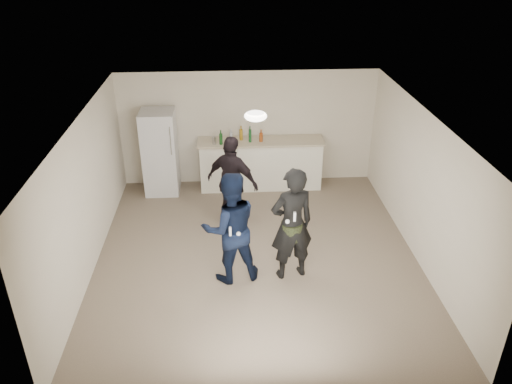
{
  "coord_description": "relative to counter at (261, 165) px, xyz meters",
  "views": [
    {
      "loc": [
        -0.45,
        -7.2,
        5.02
      ],
      "look_at": [
        0.0,
        0.2,
        1.15
      ],
      "focal_mm": 35.0,
      "sensor_mm": 36.0,
      "label": 1
    }
  ],
  "objects": [
    {
      "name": "woman",
      "position": [
        0.26,
        -3.24,
        0.44
      ],
      "size": [
        0.8,
        0.62,
        1.93
      ],
      "primitive_type": "imported",
      "rotation": [
        0.0,
        0.0,
        3.4
      ],
      "color": "black",
      "rests_on": "floor"
    },
    {
      "name": "wall_left",
      "position": [
        -3.0,
        -2.67,
        0.72
      ],
      "size": [
        0.0,
        6.0,
        6.0
      ],
      "primitive_type": "plane",
      "rotation": [
        1.57,
        0.0,
        1.57
      ],
      "color": "beige",
      "rests_on": "floor"
    },
    {
      "name": "wall_front",
      "position": [
        -0.25,
        -5.67,
        0.72
      ],
      "size": [
        6.0,
        0.0,
        6.0
      ],
      "primitive_type": "plane",
      "rotation": [
        -1.57,
        0.0,
        0.0
      ],
      "color": "beige",
      "rests_on": "floor"
    },
    {
      "name": "floor",
      "position": [
        -0.25,
        -2.67,
        -0.53
      ],
      "size": [
        6.0,
        6.0,
        0.0
      ],
      "primitive_type": "plane",
      "color": "#6B5B4C",
      "rests_on": "ground"
    },
    {
      "name": "shaker",
      "position": [
        -0.98,
        -0.14,
        0.65
      ],
      "size": [
        0.08,
        0.08,
        0.17
      ],
      "primitive_type": "cylinder",
      "color": "#AFAEB3",
      "rests_on": "counter_top"
    },
    {
      "name": "nunchuk_man",
      "position": [
        -0.58,
        -3.49,
        0.45
      ],
      "size": [
        0.07,
        0.07,
        0.07
      ],
      "primitive_type": "sphere",
      "color": "white",
      "rests_on": "man"
    },
    {
      "name": "wall_right",
      "position": [
        2.5,
        -2.67,
        0.72
      ],
      "size": [
        0.0,
        6.0,
        6.0
      ],
      "primitive_type": "plane",
      "rotation": [
        1.57,
        0.0,
        -1.57
      ],
      "color": "beige",
      "rests_on": "floor"
    },
    {
      "name": "fridge",
      "position": [
        -2.13,
        -0.07,
        0.38
      ],
      "size": [
        0.7,
        0.7,
        1.8
      ],
      "primitive_type": "cube",
      "color": "silver",
      "rests_on": "floor"
    },
    {
      "name": "counter",
      "position": [
        0.0,
        0.0,
        0.0
      ],
      "size": [
        2.6,
        0.56,
        1.05
      ],
      "primitive_type": "cube",
      "color": "white",
      "rests_on": "floor"
    },
    {
      "name": "man",
      "position": [
        -0.7,
        -3.24,
        0.41
      ],
      "size": [
        1.03,
        0.88,
        1.87
      ],
      "primitive_type": "imported",
      "rotation": [
        0.0,
        0.0,
        3.35
      ],
      "color": "#0E1C3D",
      "rests_on": "floor"
    },
    {
      "name": "counter_top",
      "position": [
        0.0,
        0.0,
        0.55
      ],
      "size": [
        2.68,
        0.64,
        0.04
      ],
      "primitive_type": "cube",
      "color": "#BCAD92",
      "rests_on": "counter"
    },
    {
      "name": "bottle_cluster",
      "position": [
        -0.42,
        -0.04,
        0.68
      ],
      "size": [
        0.92,
        0.29,
        0.27
      ],
      "color": "#154A1F",
      "rests_on": "counter_top"
    },
    {
      "name": "fridge_handle",
      "position": [
        -1.85,
        -0.44,
        0.78
      ],
      "size": [
        0.02,
        0.02,
        0.6
      ],
      "primitive_type": "cylinder",
      "color": "silver",
      "rests_on": "fridge"
    },
    {
      "name": "spectator",
      "position": [
        -0.64,
        -1.59,
        0.37
      ],
      "size": [
        1.13,
        0.92,
        1.8
      ],
      "primitive_type": "imported",
      "rotation": [
        0.0,
        0.0,
        2.59
      ],
      "color": "black",
      "rests_on": "floor"
    },
    {
      "name": "nunchuk_woman",
      "position": [
        0.16,
        -3.46,
        0.62
      ],
      "size": [
        0.07,
        0.07,
        0.07
      ],
      "primitive_type": "sphere",
      "color": "white",
      "rests_on": "woman"
    },
    {
      "name": "ceiling_dome",
      "position": [
        -0.25,
        -2.37,
        1.93
      ],
      "size": [
        0.36,
        0.36,
        0.16
      ],
      "primitive_type": "ellipsoid",
      "color": "white",
      "rests_on": "ceiling"
    },
    {
      "name": "remote_woman",
      "position": [
        0.26,
        -3.49,
        0.72
      ],
      "size": [
        0.04,
        0.04,
        0.15
      ],
      "primitive_type": "cube",
      "color": "white",
      "rests_on": "woman"
    },
    {
      "name": "camo_shorts",
      "position": [
        0.26,
        -3.24,
        0.32
      ],
      "size": [
        0.34,
        0.34,
        0.28
      ],
      "primitive_type": "cylinder",
      "color": "#2D3B1B",
      "rests_on": "woman"
    },
    {
      "name": "ceiling",
      "position": [
        -0.25,
        -2.67,
        1.98
      ],
      "size": [
        6.0,
        6.0,
        0.0
      ],
      "primitive_type": "plane",
      "rotation": [
        3.14,
        0.0,
        0.0
      ],
      "color": "silver",
      "rests_on": "wall_back"
    },
    {
      "name": "wall_back",
      "position": [
        -0.25,
        0.33,
        0.72
      ],
      "size": [
        6.0,
        0.0,
        6.0
      ],
      "primitive_type": "plane",
      "rotation": [
        1.57,
        0.0,
        0.0
      ],
      "color": "beige",
      "rests_on": "floor"
    },
    {
      "name": "remote_man",
      "position": [
        -0.7,
        -3.52,
        0.53
      ],
      "size": [
        0.04,
        0.04,
        0.15
      ],
      "primitive_type": "cube",
      "color": "silver",
      "rests_on": "man"
    }
  ]
}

